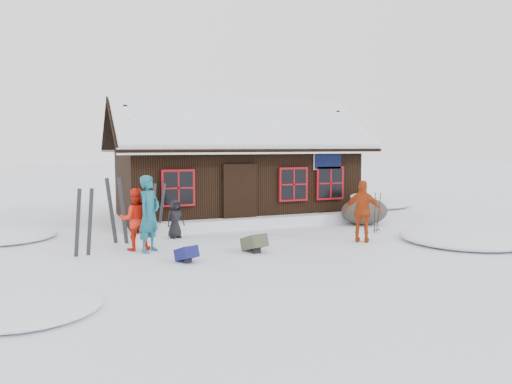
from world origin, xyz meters
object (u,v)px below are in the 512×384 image
Objects in this scene: backpack_olive at (254,246)px; skier_crouched at (175,219)px; skier_orange_left at (135,219)px; skier_teal at (149,214)px; boulder at (364,210)px; ski_poles at (377,213)px; skier_orange_right at (363,211)px; ski_pair_left at (84,223)px; backpack_blue at (187,256)px.

skier_crouched is at bearing 105.57° from backpack_olive.
skier_orange_left is 1.43× the size of skier_crouched.
skier_orange_left is at bearing -153.38° from skier_crouched.
skier_teal is 2.74m from backpack_olive.
ski_poles is (-0.50, -1.43, 0.11)m from boulder.
skier_crouched is (-4.68, 2.46, -0.30)m from skier_orange_right.
ski_pair_left is 2.71m from backpack_blue.
skier_crouched is at bearing -179.03° from boulder.
skier_orange_right reaches higher than skier_orange_left.
skier_crouched is 3.06m from backpack_blue.
skier_teal is at bearing 134.20° from skier_orange_left.
skier_crouched is at bearing 12.56° from skier_teal.
backpack_olive is at bearing -4.49° from backpack_blue.
skier_orange_left is at bearing -169.97° from boulder.
skier_teal is 1.13× the size of skier_orange_right.
ski_pair_left is at bearing 126.28° from backpack_blue.
boulder is (7.41, 1.70, -0.48)m from skier_teal.
skier_crouched is at bearing -133.66° from skier_orange_left.
skier_orange_left is 1.82m from skier_crouched.
skier_orange_left is 2.67× the size of backpack_olive.
ski_pair_left is 3.41× the size of backpack_blue.
ski_pair_left reaches higher than skier_orange_left.
ski_poles is at bearing 1.52° from backpack_olive.
ski_pair_left reaches higher than backpack_blue.
ski_poles is (1.25, 1.15, -0.26)m from skier_orange_right.
ski_poles reaches higher than backpack_olive.
skier_teal reaches higher than backpack_olive.
skier_orange_left is at bearing 27.47° from skier_orange_right.
skier_orange_right is at bearing 170.64° from skier_orange_left.
backpack_blue is (-5.06, -0.55, -0.72)m from skier_orange_right.
ski_pair_left is at bearing 130.18° from skier_teal.
backpack_blue is at bearing -112.74° from skier_teal.
boulder is 0.97× the size of ski_pair_left.
skier_orange_left is 7.85m from boulder.
ski_pair_left is at bearing 150.93° from backpack_olive.
skier_orange_right reaches higher than ski_poles.
backpack_olive is (2.74, -1.30, -0.63)m from skier_orange_left.
ski_pair_left is at bearing -167.15° from skier_crouched.
ski_poles is (8.46, 0.17, -0.20)m from ski_pair_left.
boulder is 1.52m from ski_poles.
skier_crouched is at bearing 64.46° from backpack_blue.
skier_orange_right is 1.04× the size of boulder.
skier_orange_left is 2.08m from backpack_blue.
backpack_olive reaches higher than backpack_blue.
skier_orange_right reaches higher than ski_pair_left.
skier_teal is 3.88× the size of backpack_blue.
skier_orange_left reaches higher than boulder.
skier_orange_left is at bearing 86.32° from skier_teal.
skier_crouched is (1.29, 1.26, -0.24)m from skier_orange_left.
skier_orange_left is 1.26m from ski_pair_left.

